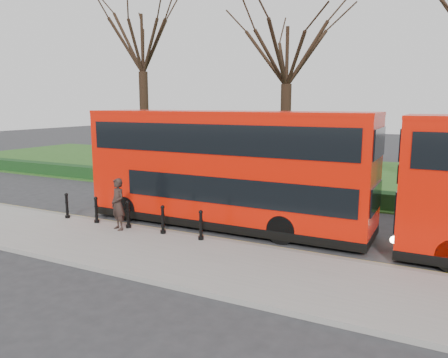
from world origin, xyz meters
The scene contains 12 objects.
ground centered at (0.00, 0.00, 0.00)m, with size 120.00×120.00×0.00m, color #28282B.
pavement centered at (0.00, -3.00, 0.07)m, with size 60.00×4.00×0.15m, color gray.
kerb centered at (0.00, -1.00, 0.07)m, with size 60.00×0.25×0.16m, color slate.
grass_verge centered at (0.00, 15.00, 0.03)m, with size 60.00×18.00×0.06m, color #274F1A.
hedge centered at (0.00, 6.80, 0.40)m, with size 60.00×0.90×0.80m, color black.
yellow_line_outer centered at (0.00, -0.70, 0.01)m, with size 60.00×0.10×0.01m, color yellow.
yellow_line_inner centered at (0.00, -0.50, 0.01)m, with size 60.00×0.10×0.01m, color yellow.
tree_left centered at (-8.00, 10.00, 9.12)m, with size 8.02×8.02×12.54m.
tree_mid centered at (2.00, 10.00, 7.79)m, with size 6.87×6.87×10.73m.
bollard_row centered at (-0.22, -1.35, 0.65)m, with size 6.54×0.15×1.00m.
bus_lead centered at (2.68, 1.05, 2.28)m, with size 11.38×2.61×4.53m.
pedestrian centered at (-0.39, -1.70, 1.12)m, with size 0.71×0.47×1.95m, color black.
Camera 1 is at (10.35, -13.97, 4.83)m, focal length 35.00 mm.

